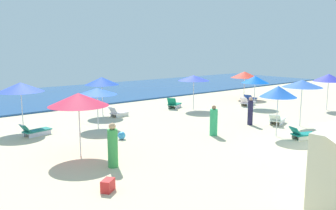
{
  "coord_description": "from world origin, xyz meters",
  "views": [
    {
      "loc": [
        -14.56,
        -7.16,
        4.44
      ],
      "look_at": [
        -1.24,
        8.98,
        0.93
      ],
      "focal_mm": 37.42,
      "sensor_mm": 36.0,
      "label": 1
    }
  ],
  "objects": [
    {
      "name": "umbrella_4",
      "position": [
        -3.56,
        12.86,
        2.25
      ],
      "size": [
        2.18,
        2.18,
        2.5
      ],
      "color": "silver",
      "rests_on": "ground_plane"
    },
    {
      "name": "umbrella_3",
      "position": [
        3.42,
        2.95,
        2.41
      ],
      "size": [
        2.18,
        2.18,
        2.61
      ],
      "color": "silver",
      "rests_on": "ground_plane"
    },
    {
      "name": "lounge_chair_1_0",
      "position": [
        6.78,
        9.22,
        0.24
      ],
      "size": [
        1.58,
        0.82,
        0.71
      ],
      "rotation": [
        0.0,
        0.0,
        1.73
      ],
      "color": "silver",
      "rests_on": "ground_plane"
    },
    {
      "name": "lounge_chair_5_0",
      "position": [
        8.64,
        10.36,
        0.24
      ],
      "size": [
        1.37,
        0.91,
        0.61
      ],
      "rotation": [
        0.0,
        0.0,
        1.79
      ],
      "color": "silver",
      "rests_on": "ground_plane"
    },
    {
      "name": "cooler_box_0",
      "position": [
        -9.46,
        1.95,
        0.19
      ],
      "size": [
        0.57,
        0.53,
        0.38
      ],
      "primitive_type": "cube",
      "rotation": [
        0.0,
        0.0,
        3.77
      ],
      "color": "red",
      "rests_on": "ground_plane"
    },
    {
      "name": "beachgoer_1",
      "position": [
        -8.18,
        3.78,
        0.78
      ],
      "size": [
        0.45,
        0.45,
        1.68
      ],
      "rotation": [
        0.0,
        0.0,
        4.49
      ],
      "color": "green",
      "rests_on": "ground_plane"
    },
    {
      "name": "lounge_chair_4_0",
      "position": [
        -3.02,
        11.83,
        0.25
      ],
      "size": [
        1.33,
        0.8,
        0.66
      ],
      "rotation": [
        0.0,
        0.0,
        1.73
      ],
      "color": "silver",
      "rests_on": "ground_plane"
    },
    {
      "name": "lounge_chair_8_0",
      "position": [
        1.81,
        11.97,
        0.29
      ],
      "size": [
        1.47,
        1.18,
        0.81
      ],
      "rotation": [
        0.0,
        0.0,
        2.04
      ],
      "color": "silver",
      "rests_on": "ground_plane"
    },
    {
      "name": "beachgoer_2",
      "position": [
        1.56,
        4.98,
        0.77
      ],
      "size": [
        0.36,
        0.36,
        1.61
      ],
      "rotation": [
        0.0,
        0.0,
        6.04
      ],
      "color": "#231F40",
      "rests_on": "ground_plane"
    },
    {
      "name": "umbrella_2",
      "position": [
        9.62,
        4.48,
        2.29
      ],
      "size": [
        2.12,
        2.12,
        2.56
      ],
      "color": "silver",
      "rests_on": "ground_plane"
    },
    {
      "name": "umbrella_8",
      "position": [
        2.46,
        10.63,
        2.25
      ],
      "size": [
        2.2,
        2.2,
        2.44
      ],
      "color": "silver",
      "rests_on": "ground_plane"
    },
    {
      "name": "lounge_chair_7_0",
      "position": [
        -8.81,
        10.29,
        0.25
      ],
      "size": [
        1.56,
        0.87,
        0.68
      ],
      "rotation": [
        0.0,
        0.0,
        1.78
      ],
      "color": "silver",
      "rests_on": "ground_plane"
    },
    {
      "name": "umbrella_0",
      "position": [
        -8.51,
        5.82,
        2.34
      ],
      "size": [
        2.42,
        2.42,
        2.61
      ],
      "color": "silver",
      "rests_on": "ground_plane"
    },
    {
      "name": "umbrella_9",
      "position": [
        -5.5,
        9.9,
        2.03
      ],
      "size": [
        2.19,
        2.19,
        2.21
      ],
      "color": "silver",
      "rests_on": "ground_plane"
    },
    {
      "name": "lounge_chair_7_1",
      "position": [
        -8.88,
        10.33,
        0.24
      ],
      "size": [
        1.45,
        0.87,
        0.68
      ],
      "rotation": [
        0.0,
        0.0,
        1.79
      ],
      "color": "silver",
      "rests_on": "ground_plane"
    },
    {
      "name": "umbrella_7",
      "position": [
        -8.98,
        11.65,
        2.35
      ],
      "size": [
        2.35,
        2.35,
        2.6
      ],
      "color": "silver",
      "rests_on": "ground_plane"
    },
    {
      "name": "ocean",
      "position": [
        0.0,
        23.15,
        0.06
      ],
      "size": [
        60.0,
        13.71,
        0.12
      ],
      "primitive_type": "cube",
      "color": "#1D4B8A",
      "rests_on": "ground_plane"
    },
    {
      "name": "umbrella_6",
      "position": [
        0.45,
        2.52,
        2.26
      ],
      "size": [
        1.8,
        1.8,
        2.54
      ],
      "color": "silver",
      "rests_on": "ground_plane"
    },
    {
      "name": "lounge_chair_6_0",
      "position": [
        1.01,
        1.38,
        0.24
      ],
      "size": [
        1.52,
        1.01,
        0.64
      ],
      "rotation": [
        0.0,
        0.0,
        1.23
      ],
      "color": "silver",
      "rests_on": "ground_plane"
    },
    {
      "name": "ground_plane",
      "position": [
        0.0,
        0.0,
        0.0
      ],
      "size": [
        60.0,
        60.0,
        0.0
      ],
      "primitive_type": "plane",
      "color": "beige"
    },
    {
      "name": "umbrella_5",
      "position": [
        9.34,
        11.58,
        2.08
      ],
      "size": [
        2.3,
        2.3,
        2.35
      ],
      "color": "silver",
      "rests_on": "ground_plane"
    },
    {
      "name": "umbrella_1",
      "position": [
        6.46,
        8.35,
        2.08
      ],
      "size": [
        1.95,
        1.95,
        2.34
      ],
      "color": "silver",
      "rests_on": "ground_plane"
    },
    {
      "name": "beach_ball_1",
      "position": [
        -5.83,
        6.94,
        0.19
      ],
      "size": [
        0.38,
        0.38,
        0.38
      ],
      "primitive_type": "sphere",
      "color": "#359CDB",
      "rests_on": "ground_plane"
    },
    {
      "name": "beachgoer_0",
      "position": [
        -1.85,
        4.63,
        0.71
      ],
      "size": [
        0.51,
        0.51,
        1.55
      ],
      "rotation": [
        0.0,
        0.0,
        1.96
      ],
      "color": "#2FA769",
      "rests_on": "ground_plane"
    },
    {
      "name": "lounge_chair_3_0",
      "position": [
        2.9,
        4.09,
        0.26
      ],
      "size": [
        1.57,
        1.08,
        0.67
      ],
      "rotation": [
        0.0,
        0.0,
        1.91
      ],
      "color": "silver",
      "rests_on": "ground_plane"
    }
  ]
}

